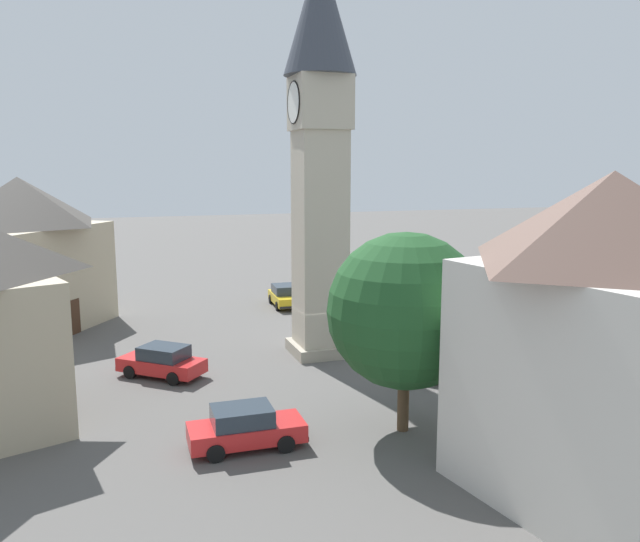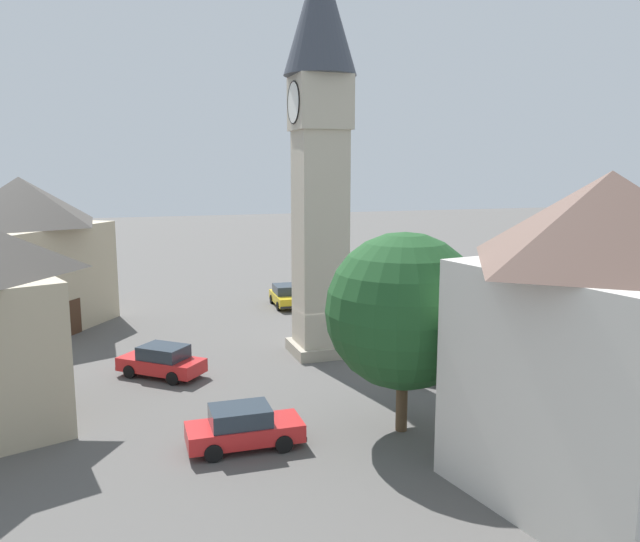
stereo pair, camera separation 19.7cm
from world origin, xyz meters
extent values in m
plane|color=#565451|center=(0.00, 0.00, 0.00)|extent=(200.00, 200.00, 0.00)
cube|color=#A59C89|center=(0.00, 0.00, 0.30)|extent=(3.05, 3.05, 0.60)
cube|color=#B7AD99|center=(0.00, 0.00, 6.17)|extent=(2.44, 2.44, 11.14)
cube|color=#B7AD99|center=(0.00, 0.00, 13.09)|extent=(2.73, 2.73, 2.68)
cone|color=#383D47|center=(0.00, 0.00, 17.49)|extent=(3.69, 3.69, 6.13)
cylinder|color=white|center=(0.00, 1.40, 13.09)|extent=(2.05, 0.04, 2.05)
torus|color=black|center=(0.00, 1.41, 13.09)|extent=(2.11, 0.06, 2.11)
cube|color=black|center=(0.00, 1.44, 13.31)|extent=(0.05, 0.02, 0.57)
cube|color=black|center=(0.31, 1.44, 13.09)|extent=(0.78, 0.02, 0.04)
cylinder|color=white|center=(0.00, -1.40, 13.09)|extent=(2.05, 0.04, 2.05)
torus|color=black|center=(0.00, -1.41, 13.09)|extent=(2.11, 0.06, 2.11)
cube|color=silver|center=(4.97, 4.60, 0.59)|extent=(4.01, 4.18, 0.64)
cube|color=#28333D|center=(4.87, 4.71, 1.21)|extent=(2.57, 2.60, 0.64)
cylinder|color=black|center=(6.39, 4.22, 0.32)|extent=(0.59, 0.62, 0.64)
cylinder|color=black|center=(5.20, 3.15, 0.32)|extent=(0.59, 0.62, 0.64)
cylinder|color=black|center=(4.74, 6.05, 0.32)|extent=(0.59, 0.62, 0.64)
cylinder|color=black|center=(3.55, 4.98, 0.32)|extent=(0.59, 0.62, 0.64)
cube|color=black|center=(6.33, 3.10, 0.37)|extent=(1.32, 1.21, 0.16)
cube|color=red|center=(-0.39, 6.46, 0.59)|extent=(4.36, 3.67, 0.64)
cube|color=#28333D|center=(-0.51, 6.38, 1.21)|extent=(2.61, 2.46, 0.64)
cylinder|color=black|center=(0.20, 7.80, 0.32)|extent=(0.66, 0.54, 0.64)
cylinder|color=black|center=(1.08, 6.47, 0.32)|extent=(0.66, 0.54, 0.64)
cylinder|color=black|center=(-1.85, 6.45, 0.32)|extent=(0.66, 0.54, 0.64)
cylinder|color=black|center=(-0.98, 5.12, 0.32)|extent=(0.66, 0.54, 0.64)
cube|color=black|center=(1.30, 7.57, 0.37)|extent=(1.01, 1.46, 0.16)
cube|color=red|center=(10.16, -6.17, 0.59)|extent=(1.77, 4.13, 0.64)
cube|color=#28333D|center=(10.16, -6.32, 1.21)|extent=(1.59, 2.13, 0.64)
cylinder|color=black|center=(9.38, -4.93, 0.32)|extent=(0.23, 0.64, 0.64)
cylinder|color=black|center=(10.98, -4.95, 0.32)|extent=(0.23, 0.64, 0.64)
cylinder|color=black|center=(9.34, -7.39, 0.32)|extent=(0.23, 0.64, 0.64)
cylinder|color=black|center=(10.94, -7.41, 0.32)|extent=(0.23, 0.64, 0.64)
cube|color=black|center=(10.19, -4.15, 0.37)|extent=(1.67, 0.15, 0.16)
cube|color=red|center=(1.25, -8.40, 0.59)|extent=(3.98, 4.21, 0.64)
cube|color=#28333D|center=(1.35, -8.28, 1.21)|extent=(2.56, 2.61, 0.64)
cylinder|color=black|center=(1.05, -9.85, 0.32)|extent=(0.59, 0.63, 0.64)
cylinder|color=black|center=(-0.16, -8.80, 0.32)|extent=(0.59, 0.63, 0.64)
cylinder|color=black|center=(2.67, -8.00, 0.32)|extent=(0.59, 0.63, 0.64)
cylinder|color=black|center=(1.46, -6.94, 0.32)|extent=(0.59, 0.63, 0.64)
cube|color=black|center=(-0.07, -9.92, 0.37)|extent=(1.33, 1.19, 0.16)
cube|color=gold|center=(-11.79, 1.30, 0.59)|extent=(4.18, 1.91, 0.64)
cube|color=#28333D|center=(-11.94, 1.31, 1.21)|extent=(2.18, 1.67, 0.64)
cylinder|color=black|center=(-10.52, 2.03, 0.32)|extent=(0.65, 0.25, 0.64)
cylinder|color=black|center=(-10.60, 0.44, 0.32)|extent=(0.65, 0.25, 0.64)
cylinder|color=black|center=(-12.97, 2.16, 0.32)|extent=(0.65, 0.25, 0.64)
cylinder|color=black|center=(-13.06, 0.56, 0.32)|extent=(0.65, 0.25, 0.64)
cube|color=black|center=(-9.77, 1.19, 0.37)|extent=(0.21, 1.67, 0.16)
cylinder|color=black|center=(9.45, 3.31, 0.41)|extent=(0.13, 0.13, 0.82)
cylinder|color=black|center=(9.44, 3.13, 0.41)|extent=(0.13, 0.13, 0.82)
cube|color=#3F9959|center=(9.45, 3.22, 1.12)|extent=(0.24, 0.37, 0.60)
cylinder|color=#3F9959|center=(9.46, 3.45, 1.07)|extent=(0.09, 0.09, 0.60)
cylinder|color=#3F9959|center=(9.43, 2.98, 1.07)|extent=(0.09, 0.09, 0.60)
sphere|color=beige|center=(9.45, 3.22, 1.57)|extent=(0.22, 0.22, 0.22)
sphere|color=black|center=(9.44, 3.22, 1.59)|extent=(0.20, 0.20, 0.20)
cylinder|color=brown|center=(10.53, -0.20, 1.31)|extent=(0.44, 0.44, 2.62)
sphere|color=#1E4C23|center=(10.53, -0.20, 4.67)|extent=(5.85, 5.85, 5.85)
cube|color=tan|center=(-10.22, -15.44, 3.21)|extent=(11.45, 10.63, 6.41)
pyramid|color=#47423D|center=(-10.22, -15.44, 7.88)|extent=(12.03, 11.17, 2.93)
cube|color=#422819|center=(-8.41, -12.71, 1.05)|extent=(0.96, 0.67, 2.10)
cube|color=beige|center=(16.90, 3.01, 3.54)|extent=(8.15, 7.26, 7.08)
pyramid|color=brown|center=(16.90, 3.01, 8.45)|extent=(8.55, 7.63, 2.74)
cube|color=#422819|center=(13.34, 2.38, 1.05)|extent=(0.27, 1.10, 2.10)
cube|color=#422819|center=(4.45, -12.91, 1.05)|extent=(1.07, 0.43, 2.10)
camera|label=1|loc=(31.17, -10.45, 9.92)|focal=35.50mm
camera|label=2|loc=(31.23, -10.27, 9.92)|focal=35.50mm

